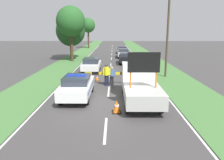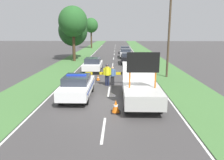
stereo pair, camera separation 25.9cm
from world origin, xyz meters
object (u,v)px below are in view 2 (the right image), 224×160
object	(u,v)px
pedestrian_civilian	(112,74)
queued_car_van_white	(93,64)
work_truck	(140,83)
traffic_cone_near_truck	(80,82)
police_car	(77,86)
queued_car_sedan_silver	(126,53)
queued_car_sedan_black	(128,58)
roadside_tree_near_left	(73,31)
utility_pole	(169,32)
queued_car_suv_grey	(125,49)
traffic_cone_behind_barrier	(116,106)
road_barrier	(107,74)
roadside_tree_near_right	(91,26)
traffic_cone_centre_front	(98,78)
traffic_cone_near_police	(128,83)
police_officer	(107,73)
roadside_tree_mid_left	(73,22)

from	to	relation	value
pedestrian_civilian	queued_car_van_white	xyz separation A→B (m)	(-2.34, 6.49, -0.17)
work_truck	traffic_cone_near_truck	bearing A→B (deg)	-35.99
police_car	queued_car_sedan_silver	world-z (taller)	police_car
queued_car_sedan_black	queued_car_van_white	bearing A→B (deg)	53.08
traffic_cone_near_truck	roadside_tree_near_left	size ratio (longest dim) A/B	0.11
utility_pole	police_car	bearing A→B (deg)	-137.90
queued_car_suv_grey	roadside_tree_near_left	size ratio (longest dim) A/B	0.65
traffic_cone_behind_barrier	utility_pole	world-z (taller)	utility_pole
police_car	queued_car_sedan_black	world-z (taller)	police_car
road_barrier	roadside_tree_near_right	xyz separation A→B (m)	(-5.70, 37.61, 4.75)
traffic_cone_near_truck	queued_car_van_white	world-z (taller)	queued_car_van_white
traffic_cone_centre_front	roadside_tree_near_left	bearing A→B (deg)	108.28
police_car	queued_car_sedan_black	distance (m)	16.08
pedestrian_civilian	traffic_cone_near_police	distance (m)	1.54
utility_pole	roadside_tree_near_right	bearing A→B (deg)	108.23
pedestrian_civilian	traffic_cone_near_police	world-z (taller)	pedestrian_civilian
traffic_cone_behind_barrier	police_car	bearing A→B (deg)	133.62
pedestrian_civilian	traffic_cone_behind_barrier	size ratio (longest dim) A/B	2.19
work_truck	road_barrier	world-z (taller)	work_truck
traffic_cone_near_truck	roadside_tree_near_right	bearing A→B (deg)	95.33
work_truck	police_officer	distance (m)	4.35
roadside_tree_mid_left	queued_car_suv_grey	bearing A→B (deg)	56.41
queued_car_suv_grey	roadside_tree_mid_left	bearing A→B (deg)	56.41
road_barrier	police_officer	world-z (taller)	police_officer
roadside_tree_near_right	road_barrier	bearing A→B (deg)	-81.39
traffic_cone_near_truck	queued_car_sedan_silver	xyz separation A→B (m)	(4.37, 19.23, 0.42)
traffic_cone_near_police	traffic_cone_centre_front	size ratio (longest dim) A/B	1.22
traffic_cone_centre_front	queued_car_sedan_silver	world-z (taller)	queued_car_sedan_silver
work_truck	queued_car_sedan_silver	bearing A→B (deg)	-87.73
traffic_cone_near_truck	queued_car_sedan_silver	bearing A→B (deg)	77.20
police_car	queued_car_van_white	bearing A→B (deg)	93.62
traffic_cone_behind_barrier	queued_car_sedan_black	xyz separation A→B (m)	(1.54, 18.28, 0.42)
traffic_cone_behind_barrier	queued_car_van_white	size ratio (longest dim) A/B	0.16
traffic_cone_behind_barrier	queued_car_sedan_silver	xyz separation A→B (m)	(1.42, 25.09, 0.42)
road_barrier	police_officer	distance (m)	0.60
roadside_tree_mid_left	road_barrier	bearing A→B (deg)	-68.54
queued_car_suv_grey	roadside_tree_near_right	bearing A→B (deg)	-56.24
pedestrian_civilian	queued_car_sedan_black	world-z (taller)	pedestrian_civilian
traffic_cone_near_police	traffic_cone_centre_front	distance (m)	3.48
roadside_tree_near_right	roadside_tree_near_left	bearing A→B (deg)	-91.58
police_officer	work_truck	bearing A→B (deg)	113.89
roadside_tree_near_right	utility_pole	xyz separation A→B (m)	(11.43, -34.69, -1.28)
police_officer	queued_car_sedan_silver	bearing A→B (deg)	-104.33
road_barrier	queued_car_sedan_silver	distance (m)	18.60
traffic_cone_behind_barrier	queued_car_sedan_black	distance (m)	18.35
traffic_cone_centre_front	queued_car_sedan_silver	distance (m)	17.51
pedestrian_civilian	utility_pole	bearing A→B (deg)	41.61
police_car	traffic_cone_near_truck	bearing A→B (deg)	99.37
police_car	roadside_tree_near_left	xyz separation A→B (m)	(-4.46, 21.47, 3.55)
roadside_tree_near_left	roadside_tree_mid_left	xyz separation A→B (m)	(0.80, -3.74, 1.31)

